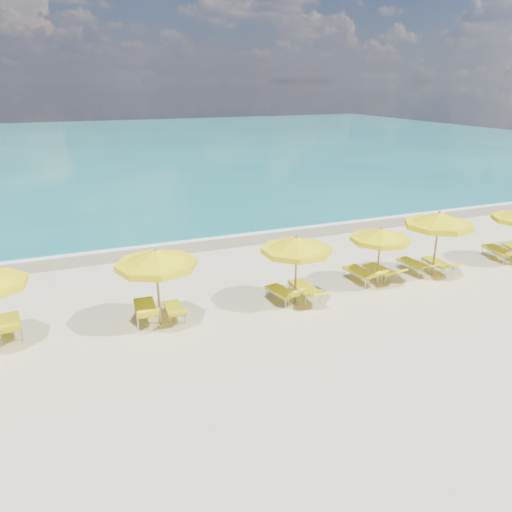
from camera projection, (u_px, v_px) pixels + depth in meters
name	position (u px, v px, depth m)	size (l,w,h in m)	color
ground_plane	(272.00, 302.00, 17.33)	(120.00, 120.00, 0.00)	beige
ocean	(107.00, 146.00, 59.21)	(120.00, 80.00, 0.30)	#147371
wet_sand_band	(209.00, 242.00, 23.79)	(120.00, 2.60, 0.01)	tan
foam_line	(204.00, 237.00, 24.49)	(120.00, 1.20, 0.03)	white
whitecap_near	(66.00, 209.00, 30.01)	(14.00, 0.36, 0.05)	white
whitecap_far	(242.00, 174.00, 41.14)	(18.00, 0.30, 0.05)	white
umbrella_3	(156.00, 260.00, 15.03)	(2.68, 2.68, 2.53)	#9E804F
umbrella_4	(296.00, 246.00, 16.56)	(3.19, 3.19, 2.44)	#9E804F
umbrella_5	(381.00, 236.00, 18.20)	(2.70, 2.70, 2.25)	#9E804F
umbrella_6	(439.00, 221.00, 18.94)	(3.02, 3.02, 2.63)	#9E804F
lounger_2_right	(10.00, 328.00, 14.98)	(0.80, 1.90, 0.86)	#A5A8AD
lounger_3_left	(146.00, 313.00, 15.91)	(0.82, 2.03, 0.91)	#A5A8AD
lounger_3_right	(175.00, 313.00, 16.06)	(0.62, 1.63, 0.72)	#A5A8AD
lounger_4_left	(283.00, 296.00, 17.29)	(0.90, 1.77, 0.82)	#A5A8AD
lounger_4_right	(305.00, 292.00, 17.51)	(0.67, 2.01, 0.72)	#A5A8AD
lounger_5_left	(361.00, 276.00, 18.94)	(0.83, 1.97, 0.85)	#A5A8AD
lounger_5_right	(381.00, 274.00, 19.26)	(0.82, 1.90, 0.75)	#A5A8AD
lounger_6_left	(414.00, 267.00, 19.98)	(0.76, 1.87, 0.68)	#A5A8AD
lounger_6_right	(438.00, 266.00, 20.04)	(0.65, 1.83, 0.70)	#A5A8AD
lounger_7_left	(500.00, 254.00, 21.35)	(0.88, 2.00, 0.94)	#A5A8AD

